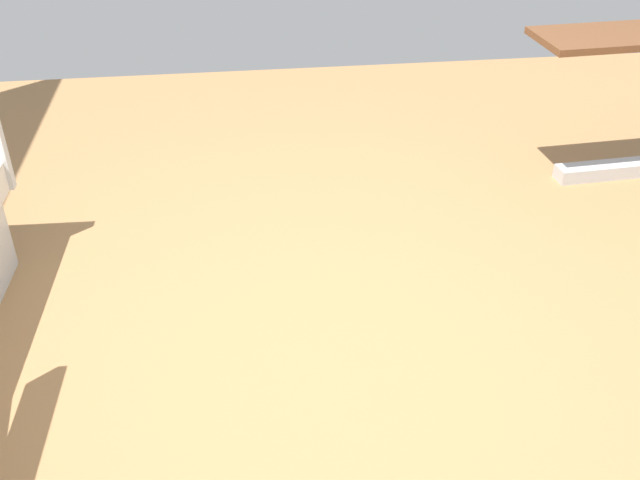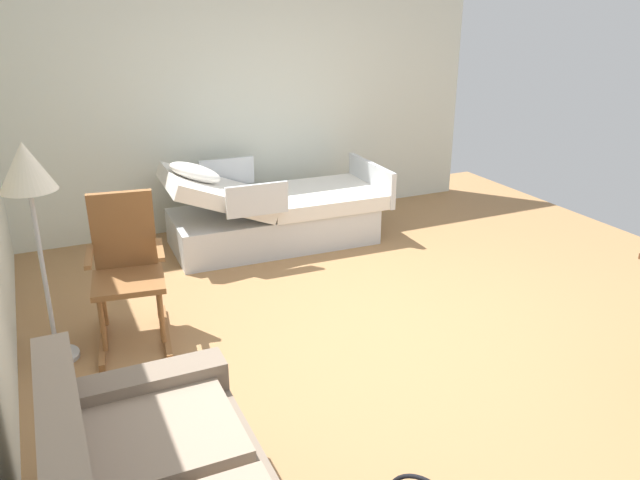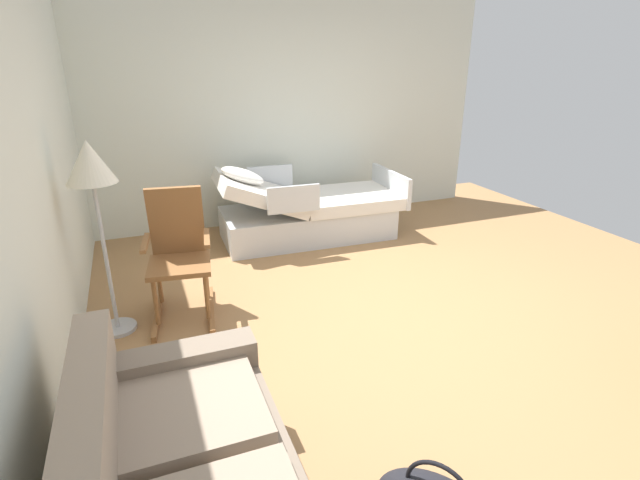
{
  "view_description": "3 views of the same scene",
  "coord_description": "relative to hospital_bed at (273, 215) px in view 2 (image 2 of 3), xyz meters",
  "views": [
    {
      "loc": [
        0.4,
        2.15,
        1.96
      ],
      "look_at": [
        0.15,
        0.3,
        0.76
      ],
      "focal_mm": 40.69,
      "sensor_mm": 36.0,
      "label": 1
    },
    {
      "loc": [
        -3.57,
        2.15,
        2.28
      ],
      "look_at": [
        -0.01,
        0.49,
        0.77
      ],
      "focal_mm": 35.45,
      "sensor_mm": 36.0,
      "label": 2
    },
    {
      "loc": [
        -3.09,
        1.91,
        2.01
      ],
      "look_at": [
        0.13,
        0.65,
        0.68
      ],
      "focal_mm": 26.94,
      "sensor_mm": 36.0,
      "label": 3
    }
  ],
  "objects": [
    {
      "name": "ground_plane",
      "position": [
        -1.92,
        -0.1,
        -0.3
      ],
      "size": [
        6.68,
        6.68,
        0.0
      ],
      "primitive_type": "plane",
      "color": "#9E7247"
    },
    {
      "name": "side_wall",
      "position": [
        0.81,
        -0.1,
        1.05
      ],
      "size": [
        0.1,
        5.09,
        2.7
      ],
      "primitive_type": "cube",
      "color": "silver",
      "rests_on": "ground"
    },
    {
      "name": "hospital_bed",
      "position": [
        0.0,
        0.0,
        0.0
      ],
      "size": [
        1.07,
        2.14,
        0.95
      ],
      "color": "silver",
      "rests_on": "ground"
    },
    {
      "name": "rocking_chair",
      "position": [
        -1.28,
        1.56,
        0.21
      ],
      "size": [
        0.82,
        0.57,
        1.05
      ],
      "color": "brown",
      "rests_on": "ground"
    },
    {
      "name": "floor_lamp",
      "position": [
        -1.39,
        2.09,
        0.93
      ],
      "size": [
        0.34,
        0.34,
        1.48
      ],
      "color": "#B2B5BA",
      "rests_on": "ground"
    }
  ]
}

